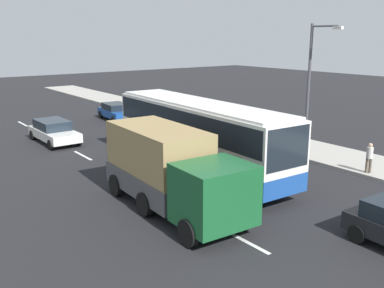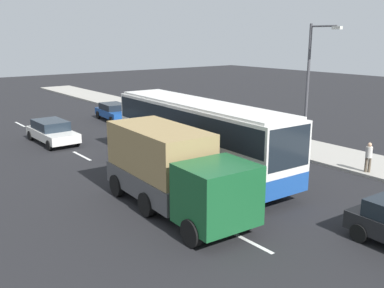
{
  "view_description": "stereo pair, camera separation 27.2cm",
  "coord_description": "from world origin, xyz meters",
  "px_view_note": "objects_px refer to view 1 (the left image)",
  "views": [
    {
      "loc": [
        18.5,
        -12.18,
        6.83
      ],
      "look_at": [
        1.32,
        0.72,
        1.47
      ],
      "focal_mm": 40.69,
      "sensor_mm": 36.0,
      "label": 1
    },
    {
      "loc": [
        18.34,
        -12.4,
        6.83
      ],
      "look_at": [
        1.32,
        0.72,
        1.47
      ],
      "focal_mm": 40.69,
      "sensor_mm": 36.0,
      "label": 2
    }
  ],
  "objects_px": {
    "coach_bus": "(198,129)",
    "pedestrian_near_curb": "(369,156)",
    "cargo_truck": "(171,169)",
    "car_blue_saloon": "(116,111)",
    "car_white_minivan": "(54,131)",
    "street_lamp": "(312,82)"
  },
  "relations": [
    {
      "from": "coach_bus",
      "to": "pedestrian_near_curb",
      "type": "xyz_separation_m",
      "value": [
        5.58,
        6.46,
        -1.23
      ]
    },
    {
      "from": "cargo_truck",
      "to": "car_blue_saloon",
      "type": "height_order",
      "value": "cargo_truck"
    },
    {
      "from": "car_blue_saloon",
      "to": "cargo_truck",
      "type": "bearing_deg",
      "value": -15.48
    },
    {
      "from": "cargo_truck",
      "to": "car_white_minivan",
      "type": "xyz_separation_m",
      "value": [
        -14.05,
        0.25,
        -0.93
      ]
    },
    {
      "from": "coach_bus",
      "to": "car_white_minivan",
      "type": "bearing_deg",
      "value": -158.95
    },
    {
      "from": "coach_bus",
      "to": "street_lamp",
      "type": "relative_size",
      "value": 1.67
    },
    {
      "from": "car_blue_saloon",
      "to": "street_lamp",
      "type": "relative_size",
      "value": 0.6
    },
    {
      "from": "street_lamp",
      "to": "car_blue_saloon",
      "type": "bearing_deg",
      "value": -168.49
    },
    {
      "from": "pedestrian_near_curb",
      "to": "street_lamp",
      "type": "distance_m",
      "value": 5.23
    },
    {
      "from": "coach_bus",
      "to": "car_white_minivan",
      "type": "height_order",
      "value": "coach_bus"
    },
    {
      "from": "cargo_truck",
      "to": "car_white_minivan",
      "type": "distance_m",
      "value": 14.09
    },
    {
      "from": "car_white_minivan",
      "to": "car_blue_saloon",
      "type": "bearing_deg",
      "value": 123.0
    },
    {
      "from": "cargo_truck",
      "to": "coach_bus",
      "type": "bearing_deg",
      "value": 132.75
    },
    {
      "from": "coach_bus",
      "to": "cargo_truck",
      "type": "bearing_deg",
      "value": -47.8
    },
    {
      "from": "coach_bus",
      "to": "car_white_minivan",
      "type": "relative_size",
      "value": 2.58
    },
    {
      "from": "coach_bus",
      "to": "car_white_minivan",
      "type": "distance_m",
      "value": 11.49
    },
    {
      "from": "cargo_truck",
      "to": "pedestrian_near_curb",
      "type": "xyz_separation_m",
      "value": [
        2.33,
        10.36,
        -0.69
      ]
    },
    {
      "from": "car_white_minivan",
      "to": "pedestrian_near_curb",
      "type": "distance_m",
      "value": 19.25
    },
    {
      "from": "coach_bus",
      "to": "cargo_truck",
      "type": "relative_size",
      "value": 1.6
    },
    {
      "from": "car_white_minivan",
      "to": "car_blue_saloon",
      "type": "relative_size",
      "value": 1.07
    },
    {
      "from": "cargo_truck",
      "to": "car_blue_saloon",
      "type": "relative_size",
      "value": 1.73
    },
    {
      "from": "street_lamp",
      "to": "cargo_truck",
      "type": "bearing_deg",
      "value": -80.98
    }
  ]
}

